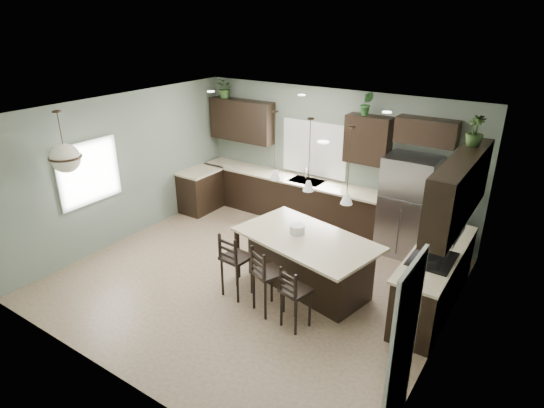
{
  "coord_description": "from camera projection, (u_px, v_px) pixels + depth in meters",
  "views": [
    {
      "loc": [
        3.9,
        -5.29,
        4.15
      ],
      "look_at": [
        0.1,
        0.4,
        1.25
      ],
      "focal_mm": 30.0,
      "sensor_mm": 36.0,
      "label": 1
    }
  ],
  "objects": [
    {
      "name": "room_shell",
      "position": [
        252.0,
        184.0,
        7.0
      ],
      "size": [
        6.0,
        6.0,
        6.0
      ],
      "color": "slate",
      "rests_on": "ground"
    },
    {
      "name": "plant_back_right",
      "position": [
        367.0,
        104.0,
        8.22
      ],
      "size": [
        0.28,
        0.25,
        0.43
      ],
      "primitive_type": "imported",
      "rotation": [
        0.0,
        0.0,
        0.32
      ],
      "color": "#265123",
      "rests_on": "back_upper_right"
    },
    {
      "name": "fridge_header",
      "position": [
        427.0,
        132.0,
        7.81
      ],
      "size": [
        1.05,
        0.34,
        0.45
      ],
      "primitive_type": "cube",
      "color": "black",
      "rests_on": "room_shell"
    },
    {
      "name": "microwave",
      "position": [
        446.0,
        222.0,
        6.09
      ],
      "size": [
        0.4,
        0.75,
        0.4
      ],
      "primitive_type": "cube",
      "color": "gray",
      "rests_on": "right_upper_cabs"
    },
    {
      "name": "wall_oven_front",
      "position": [
        408.0,
        283.0,
        6.72
      ],
      "size": [
        0.01,
        0.72,
        0.6
      ],
      "primitive_type": "cube",
      "color": "gray",
      "rests_on": "right_lower_cabs"
    },
    {
      "name": "plant_right_wall",
      "position": [
        475.0,
        131.0,
        6.34
      ],
      "size": [
        0.32,
        0.32,
        0.43
      ],
      "primitive_type": "imported",
      "rotation": [
        0.0,
        0.0,
        -0.4
      ],
      "color": "#2F4A20",
      "rests_on": "right_upper_cabs"
    },
    {
      "name": "sink_inset",
      "position": [
        306.0,
        181.0,
        9.36
      ],
      "size": [
        0.7,
        0.45,
        0.01
      ],
      "primitive_type": "cube",
      "color": "gray",
      "rests_on": "back_countertop"
    },
    {
      "name": "right_lower_cabs",
      "position": [
        434.0,
        281.0,
        6.78
      ],
      "size": [
        0.6,
        2.35,
        0.9
      ],
      "primitive_type": "cube",
      "color": "black",
      "rests_on": "ground"
    },
    {
      "name": "back_upper_right",
      "position": [
        368.0,
        140.0,
        8.47
      ],
      "size": [
        0.85,
        0.34,
        0.9
      ],
      "primitive_type": "cube",
      "color": "black",
      "rests_on": "room_shell"
    },
    {
      "name": "bar_stool_left",
      "position": [
        237.0,
        264.0,
        7.03
      ],
      "size": [
        0.44,
        0.44,
        1.09
      ],
      "primitive_type": "cube",
      "rotation": [
        0.0,
        0.0,
        -0.09
      ],
      "color": "black",
      "rests_on": "ground"
    },
    {
      "name": "refrigerator",
      "position": [
        408.0,
        206.0,
        8.17
      ],
      "size": [
        0.9,
        0.74,
        1.85
      ],
      "primitive_type": "cube",
      "color": "gray",
      "rests_on": "ground"
    },
    {
      "name": "right_upper_cabs",
      "position": [
        460.0,
        189.0,
        6.12
      ],
      "size": [
        0.34,
        2.35,
        0.9
      ],
      "primitive_type": "cube",
      "color": "black",
      "rests_on": "room_shell"
    },
    {
      "name": "bar_stool_right",
      "position": [
        296.0,
        297.0,
        6.32
      ],
      "size": [
        0.44,
        0.44,
        0.98
      ],
      "primitive_type": "cube",
      "rotation": [
        0.0,
        0.0,
        -0.23
      ],
      "color": "black",
      "rests_on": "ground"
    },
    {
      "name": "pendant_right",
      "position": [
        349.0,
        166.0,
        6.06
      ],
      "size": [
        0.17,
        0.17,
        1.1
      ],
      "primitive_type": null,
      "color": "silver",
      "rests_on": "room_shell"
    },
    {
      "name": "back_lower_cabs",
      "position": [
        288.0,
        198.0,
        9.8
      ],
      "size": [
        4.2,
        0.6,
        0.9
      ],
      "primitive_type": "cube",
      "color": "black",
      "rests_on": "ground"
    },
    {
      "name": "ground",
      "position": [
        254.0,
        279.0,
        7.66
      ],
      "size": [
        6.0,
        6.0,
        0.0
      ],
      "primitive_type": "plane",
      "color": "#9E8466",
      "rests_on": "ground"
    },
    {
      "name": "plant_back_left",
      "position": [
        225.0,
        88.0,
        9.91
      ],
      "size": [
        0.47,
        0.44,
        0.42
      ],
      "primitive_type": "imported",
      "rotation": [
        0.0,
        0.0,
        -0.33
      ],
      "color": "#345926",
      "rests_on": "back_upper_left"
    },
    {
      "name": "pendant_center",
      "position": [
        309.0,
        155.0,
        6.52
      ],
      "size": [
        0.17,
        0.17,
        1.1
      ],
      "primitive_type": null,
      "color": "white",
      "rests_on": "room_shell"
    },
    {
      "name": "serving_dish",
      "position": [
        297.0,
        229.0,
        7.14
      ],
      "size": [
        0.24,
        0.24,
        0.14
      ],
      "primitive_type": "cylinder",
      "color": "silver",
      "rests_on": "kitchen_island"
    },
    {
      "name": "left_return_countertop",
      "position": [
        200.0,
        171.0,
        9.97
      ],
      "size": [
        0.66,
        0.96,
        0.04
      ],
      "primitive_type": "cube",
      "color": "beige",
      "rests_on": "left_return_cabs"
    },
    {
      "name": "window_back",
      "position": [
        315.0,
        149.0,
        9.36
      ],
      "size": [
        1.35,
        0.02,
        1.0
      ],
      "primitive_type": "cube",
      "color": "white",
      "rests_on": "room_shell"
    },
    {
      "name": "pantry_door",
      "position": [
        402.0,
        350.0,
        4.56
      ],
      "size": [
        0.04,
        0.82,
        2.04
      ],
      "primitive_type": "cube",
      "color": "white",
      "rests_on": "ground"
    },
    {
      "name": "kitchen_island",
      "position": [
        306.0,
        263.0,
        7.22
      ],
      "size": [
        2.4,
        1.67,
        0.92
      ],
      "primitive_type": "cube",
      "rotation": [
        0.0,
        0.0,
        -0.21
      ],
      "color": "black",
      "rests_on": "ground"
    },
    {
      "name": "faucet",
      "position": [
        306.0,
        175.0,
        9.28
      ],
      "size": [
        0.02,
        0.02,
        0.28
      ],
      "primitive_type": "cylinder",
      "color": "silver",
      "rests_on": "back_countertop"
    },
    {
      "name": "pendant_left",
      "position": [
        275.0,
        146.0,
        6.98
      ],
      "size": [
        0.17,
        0.17,
        1.1
      ],
      "primitive_type": null,
      "color": "silver",
      "rests_on": "room_shell"
    },
    {
      "name": "cooktop",
      "position": [
        432.0,
        259.0,
        6.38
      ],
      "size": [
        0.58,
        0.75,
        0.02
      ],
      "primitive_type": "cube",
      "color": "black",
      "rests_on": "right_countertop"
    },
    {
      "name": "chandelier",
      "position": [
        62.0,
        142.0,
        6.96
      ],
      "size": [
        0.5,
        0.5,
        0.98
      ],
      "primitive_type": null,
      "color": "beige",
      "rests_on": "room_shell"
    },
    {
      "name": "window_left",
      "position": [
        88.0,
        172.0,
        7.97
      ],
      "size": [
        0.02,
        1.1,
        1.0
      ],
      "primitive_type": "cube",
      "color": "white",
      "rests_on": "room_shell"
    },
    {
      "name": "back_upper_left",
      "position": [
        242.0,
        120.0,
        9.98
      ],
      "size": [
        1.55,
        0.34,
        0.9
      ],
      "primitive_type": "cube",
      "color": "black",
      "rests_on": "room_shell"
    },
    {
      "name": "right_countertop",
      "position": [
        437.0,
        253.0,
        6.6
      ],
      "size": [
        0.66,
        2.35,
        0.04
      ],
      "primitive_type": "cube",
      "color": "beige",
      "rests_on": "right_lower_cabs"
    },
    {
      "name": "bar_stool_center",
      "position": [
        269.0,
        279.0,
        6.64
      ],
      "size": [
        0.52,
        0.52,
        1.08
      ],
      "primitive_type": "cube",
      "rotation": [
        0.0,
        0.0,
        -0.4
      ],
      "color": "black",
      "rests_on": "ground"
    },
    {
      "name": "back_countertop",
      "position": [
        288.0,
        178.0,
        9.6
      ],
      "size": [
        4.2,
        0.66,
        0.04
      ],
      "primitive_type": "cube",
      "color": "beige",
      "rests_on": "back_lower_cabs"
    },
    {
      "name": "left_return_cabs",
      "position": [
        200.0,
        191.0,
        10.17
      ],
      "size": [
        0.6,
        0.9,
        0.9
      ],
      "primitive_type": "cube",
      "color": "black",
      "rests_on": "ground"
    }
  ]
}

